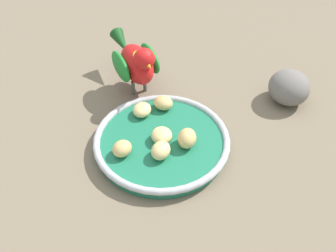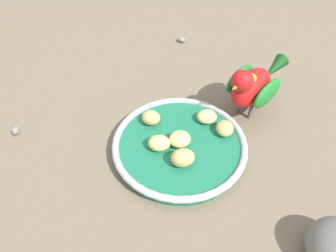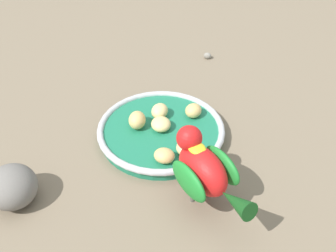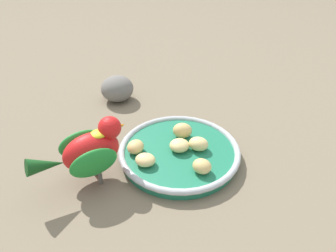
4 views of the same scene
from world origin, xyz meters
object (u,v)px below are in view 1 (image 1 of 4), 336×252
at_px(apple_piece_2, 142,110).
at_px(parrot, 136,62).
at_px(apple_piece_4, 161,150).
at_px(rock_large, 289,87).
at_px(apple_piece_1, 187,138).
at_px(apple_piece_0, 161,135).
at_px(apple_piece_5, 166,103).
at_px(apple_piece_3, 122,149).
at_px(feeding_bowl, 161,142).

xyz_separation_m(apple_piece_2, parrot, (-0.09, -0.02, 0.04)).
height_order(apple_piece_4, rock_large, rock_large).
bearing_deg(apple_piece_1, apple_piece_2, -132.88).
xyz_separation_m(apple_piece_0, rock_large, (-0.13, 0.24, 0.00)).
xyz_separation_m(apple_piece_5, rock_large, (-0.05, 0.23, 0.00)).
bearing_deg(apple_piece_4, apple_piece_3, -92.53).
xyz_separation_m(feeding_bowl, apple_piece_0, (-0.00, 0.00, 0.02)).
bearing_deg(feeding_bowl, apple_piece_5, 176.03).
relative_size(apple_piece_2, parrot, 0.23).
bearing_deg(feeding_bowl, apple_piece_1, 76.84).
height_order(apple_piece_3, parrot, parrot).
distance_m(apple_piece_0, parrot, 0.17).
bearing_deg(apple_piece_4, apple_piece_5, 178.18).
distance_m(apple_piece_0, apple_piece_3, 0.07).
bearing_deg(feeding_bowl, rock_large, 119.20).
relative_size(feeding_bowl, apple_piece_4, 6.19).
distance_m(feeding_bowl, apple_piece_1, 0.05).
bearing_deg(parrot, apple_piece_5, 10.04).
bearing_deg(apple_piece_5, apple_piece_0, -3.74).
bearing_deg(apple_piece_5, parrot, -142.10).
distance_m(apple_piece_1, parrot, 0.20).
bearing_deg(parrot, feeding_bowl, -9.57).
distance_m(apple_piece_2, rock_large, 0.28).
distance_m(parrot, rock_large, 0.29).
bearing_deg(apple_piece_1, apple_piece_3, -77.34).
height_order(feeding_bowl, apple_piece_1, apple_piece_1).
bearing_deg(parrot, apple_piece_0, -9.40).
bearing_deg(feeding_bowl, parrot, -161.71).
relative_size(feeding_bowl, apple_piece_0, 6.13).
xyz_separation_m(apple_piece_2, apple_piece_4, (0.10, 0.04, 0.00)).
relative_size(apple_piece_0, apple_piece_3, 1.12).
height_order(apple_piece_0, parrot, parrot).
height_order(apple_piece_1, apple_piece_5, apple_piece_1).
relative_size(feeding_bowl, parrot, 1.45).
xyz_separation_m(apple_piece_3, rock_large, (-0.17, 0.30, -0.00)).
relative_size(apple_piece_2, apple_piece_4, 0.98).
bearing_deg(apple_piece_2, feeding_bowl, 29.22).
distance_m(feeding_bowl, apple_piece_5, 0.08).
height_order(apple_piece_1, rock_large, rock_large).
bearing_deg(apple_piece_2, rock_large, 104.12).
relative_size(feeding_bowl, apple_piece_5, 6.63).
xyz_separation_m(apple_piece_0, apple_piece_3, (0.03, -0.06, 0.00)).
bearing_deg(rock_large, apple_piece_3, -60.83).
xyz_separation_m(apple_piece_1, parrot, (-0.17, -0.10, 0.03)).
bearing_deg(feeding_bowl, apple_piece_0, 139.98).
distance_m(apple_piece_1, apple_piece_5, 0.10).
height_order(apple_piece_4, apple_piece_5, apple_piece_4).
bearing_deg(apple_piece_3, apple_piece_5, 150.05).
bearing_deg(parrot, apple_piece_3, -30.83).
distance_m(apple_piece_1, apple_piece_2, 0.11).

